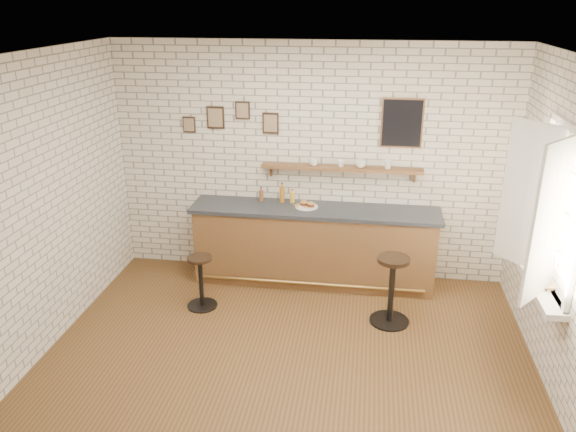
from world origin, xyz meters
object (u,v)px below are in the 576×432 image
object	(u,v)px
bar_stool_left	(201,280)
bar_stool_right	(392,288)
condiment_bottle_yellow	(292,197)
book_lower	(540,286)
sandwich_plate	(307,207)
shelf_cup_b	(341,163)
shelf_cup_d	(388,165)
bitters_bottle_brown	(261,195)
bitters_bottle_white	(282,196)
bar_counter	(314,245)
shelf_cup_a	(313,162)
shelf_cup_c	(361,164)
ciabatta_sandwich	(307,204)
book_upper	(540,283)
bitters_bottle_amber	(282,194)

from	to	relation	value
bar_stool_left	bar_stool_right	size ratio (longest dim) A/B	0.81
condiment_bottle_yellow	book_lower	world-z (taller)	condiment_bottle_yellow
sandwich_plate	shelf_cup_b	xyz separation A→B (m)	(0.40, 0.18, 0.53)
bar_stool_right	shelf_cup_d	size ratio (longest dim) A/B	7.49
bitters_bottle_brown	bitters_bottle_white	distance (m)	0.27
bar_counter	shelf_cup_a	distance (m)	1.06
condiment_bottle_yellow	shelf_cup_a	world-z (taller)	shelf_cup_a
bitters_bottle_white	shelf_cup_c	xyz separation A→B (m)	(0.97, 0.04, 0.45)
condiment_bottle_yellow	shelf_cup_d	xyz separation A→B (m)	(1.17, 0.04, 0.47)
ciabatta_sandwich	shelf_cup_a	distance (m)	0.53
bar_stool_right	shelf_cup_a	distance (m)	1.84
ciabatta_sandwich	condiment_bottle_yellow	size ratio (longest dim) A/B	1.19
ciabatta_sandwich	bar_stool_right	size ratio (longest dim) A/B	0.26
bar_counter	sandwich_plate	distance (m)	0.52
bitters_bottle_white	book_upper	world-z (taller)	bitters_bottle_white
bitters_bottle_brown	shelf_cup_b	distance (m)	1.10
condiment_bottle_yellow	sandwich_plate	bearing A→B (deg)	-35.28
bitters_bottle_brown	bar_counter	bearing A→B (deg)	-13.02
bar_stool_left	shelf_cup_a	world-z (taller)	shelf_cup_a
bar_counter	bitters_bottle_amber	bearing A→B (deg)	159.48
bitters_bottle_brown	condiment_bottle_yellow	size ratio (longest dim) A/B	1.08
bitters_bottle_brown	sandwich_plate	bearing A→B (deg)	-13.20
ciabatta_sandwich	shelf_cup_d	world-z (taller)	shelf_cup_d
bitters_bottle_white	bar_stool_right	world-z (taller)	bitters_bottle_white
bar_counter	shelf_cup_c	world-z (taller)	shelf_cup_c
bitters_bottle_brown	shelf_cup_b	world-z (taller)	shelf_cup_b
condiment_bottle_yellow	shelf_cup_b	distance (m)	0.76
shelf_cup_a	bar_stool_right	bearing A→B (deg)	-87.83
shelf_cup_d	book_lower	world-z (taller)	shelf_cup_d
shelf_cup_d	book_lower	size ratio (longest dim) A/B	0.52
bar_stool_right	shelf_cup_a	xyz separation A→B (m)	(-1.01, 1.07, 1.12)
bitters_bottle_amber	bar_stool_left	size ratio (longest dim) A/B	0.40
ciabatta_sandwich	bar_stool_left	world-z (taller)	ciabatta_sandwich
bar_counter	bitters_bottle_amber	xyz separation A→B (m)	(-0.44, 0.16, 0.61)
bar_stool_right	shelf_cup_c	size ratio (longest dim) A/B	6.36
shelf_cup_c	book_upper	size ratio (longest dim) A/B	0.60
bitters_bottle_white	shelf_cup_c	distance (m)	1.07
shelf_cup_d	book_lower	distance (m)	2.35
ciabatta_sandwich	bitters_bottle_white	xyz separation A→B (m)	(-0.34, 0.14, 0.04)
sandwich_plate	shelf_cup_b	distance (m)	0.69
ciabatta_sandwich	book_lower	world-z (taller)	ciabatta_sandwich
bitters_bottle_amber	shelf_cup_d	distance (m)	1.38
condiment_bottle_yellow	shelf_cup_a	xyz separation A→B (m)	(0.26, 0.04, 0.46)
ciabatta_sandwich	shelf_cup_c	world-z (taller)	shelf_cup_c
condiment_bottle_yellow	book_upper	world-z (taller)	condiment_bottle_yellow
bitters_bottle_white	bar_stool_left	size ratio (longest dim) A/B	0.33
shelf_cup_c	book_lower	xyz separation A→B (m)	(1.75, -1.77, -0.61)
ciabatta_sandwich	shelf_cup_b	world-z (taller)	shelf_cup_b
bar_counter	book_lower	world-z (taller)	bar_counter
bitters_bottle_amber	book_lower	size ratio (longest dim) A/B	1.25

